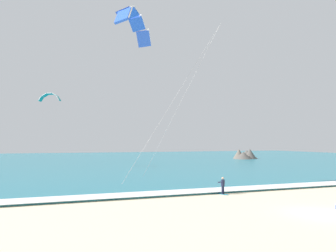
# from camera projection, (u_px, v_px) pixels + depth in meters

# --- Properties ---
(ground_plane) EXTENTS (200.00, 200.00, 0.00)m
(ground_plane) POSITION_uv_depth(u_px,v_px,m) (322.00, 214.00, 22.04)
(ground_plane) COLOR beige
(sea) EXTENTS (200.00, 120.00, 0.20)m
(sea) POSITION_uv_depth(u_px,v_px,m) (126.00, 160.00, 88.28)
(sea) COLOR teal
(sea) RESTS_ON ground
(surf_foam) EXTENTS (200.00, 2.71, 0.04)m
(surf_foam) POSITION_uv_depth(u_px,v_px,m) (237.00, 189.00, 32.65)
(surf_foam) COLOR white
(surf_foam) RESTS_ON sea
(surfboard) EXTENTS (0.98, 1.46, 0.09)m
(surfboard) POSITION_uv_depth(u_px,v_px,m) (223.00, 194.00, 30.32)
(surfboard) COLOR #239EC6
(surfboard) RESTS_ON ground
(kitesurfer) EXTENTS (0.66, 0.65, 1.69)m
(kitesurfer) POSITION_uv_depth(u_px,v_px,m) (223.00, 185.00, 30.38)
(kitesurfer) COLOR #191E38
(kitesurfer) RESTS_ON ground
(kite_primary) EXTENTS (10.71, 8.19, 18.22)m
(kite_primary) POSITION_uv_depth(u_px,v_px,m) (133.00, 21.00, 33.23)
(kite_primary) COLOR blue
(kite_distant) EXTENTS (4.35, 3.06, 1.65)m
(kite_distant) POSITION_uv_depth(u_px,v_px,m) (50.00, 96.00, 60.61)
(kite_distant) COLOR teal
(headland_right) EXTENTS (8.76, 8.35, 3.14)m
(headland_right) POSITION_uv_depth(u_px,v_px,m) (245.00, 155.00, 91.31)
(headland_right) COLOR #56514C
(headland_right) RESTS_ON ground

